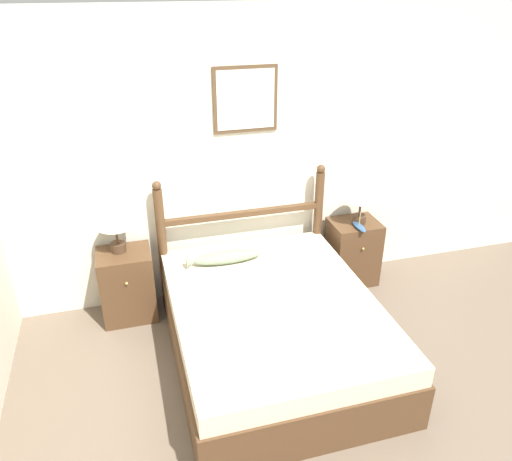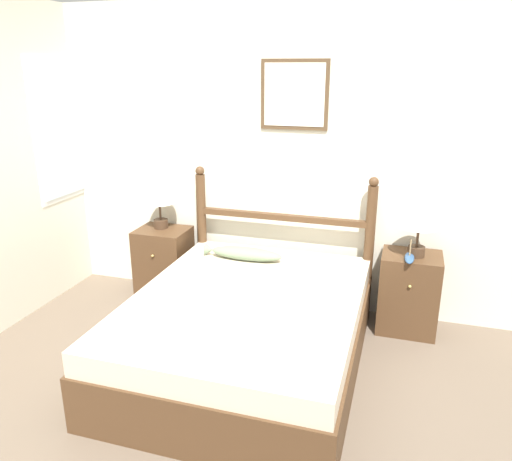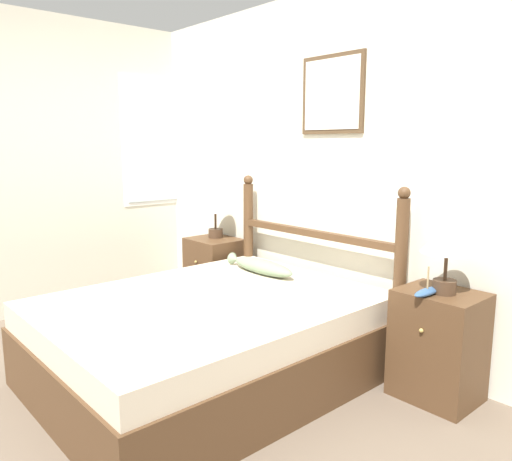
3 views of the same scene
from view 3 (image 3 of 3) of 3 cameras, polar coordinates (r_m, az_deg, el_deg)
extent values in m
plane|color=brown|center=(2.96, -14.79, -20.15)|extent=(16.00, 16.00, 0.00)
cube|color=beige|center=(3.68, 9.19, 6.76)|extent=(6.40, 0.06, 2.55)
cube|color=#4C3823|center=(3.67, 8.73, 15.13)|extent=(0.55, 0.02, 0.55)
cube|color=silver|center=(3.66, 8.60, 15.15)|extent=(0.49, 0.01, 0.49)
cube|color=white|center=(5.19, -10.04, 9.99)|extent=(0.01, 1.01, 1.25)
cube|color=silver|center=(5.19, -10.00, 9.99)|extent=(0.01, 0.93, 1.17)
cube|color=#4C331E|center=(3.24, -5.31, -13.50)|extent=(1.55, 1.99, 0.37)
cube|color=beige|center=(3.15, -5.38, -9.10)|extent=(1.51, 1.95, 0.16)
cylinder|color=#4C331E|center=(4.24, -0.88, -2.35)|extent=(0.08, 0.08, 1.14)
sphere|color=#4C331E|center=(4.15, -0.90, 5.79)|extent=(0.08, 0.08, 0.08)
cylinder|color=#4C331E|center=(3.30, 16.06, -6.29)|extent=(0.08, 0.08, 1.14)
sphere|color=#4C331E|center=(3.19, 16.58, 4.14)|extent=(0.08, 0.08, 0.08)
cube|color=#4C331E|center=(3.68, 6.59, -0.33)|extent=(1.47, 0.06, 0.05)
cube|color=#4C331E|center=(4.49, -4.76, -4.95)|extent=(0.45, 0.38, 0.64)
sphere|color=tan|center=(4.34, -6.90, -3.58)|extent=(0.02, 0.02, 0.02)
cube|color=#4C331E|center=(3.14, 20.10, -12.21)|extent=(0.45, 0.38, 0.64)
sphere|color=tan|center=(2.92, 18.37, -10.80)|extent=(0.02, 0.02, 0.02)
cylinder|color=#422D1E|center=(4.46, -4.63, -0.31)|extent=(0.13, 0.13, 0.08)
cylinder|color=#422D1E|center=(4.44, -4.66, 1.18)|extent=(0.02, 0.02, 0.16)
cone|color=beige|center=(4.42, -4.68, 3.23)|extent=(0.29, 0.29, 0.16)
cylinder|color=#422D1E|center=(3.00, 20.73, -6.02)|extent=(0.13, 0.13, 0.08)
cylinder|color=#422D1E|center=(2.97, 20.86, -3.84)|extent=(0.02, 0.02, 0.16)
cone|color=beige|center=(2.94, 21.06, -0.80)|extent=(0.29, 0.29, 0.16)
ellipsoid|color=#335684|center=(2.94, 18.98, -6.65)|extent=(0.07, 0.24, 0.04)
cylinder|color=#997F56|center=(2.92, 19.07, -5.11)|extent=(0.01, 0.01, 0.13)
ellipsoid|color=gray|center=(3.66, 0.77, -4.16)|extent=(0.59, 0.16, 0.10)
cone|color=gray|center=(3.90, -2.45, -3.29)|extent=(0.07, 0.09, 0.09)
camera|label=1|loc=(3.82, -64.89, 23.86)|focal=35.00mm
camera|label=2|loc=(1.95, -84.60, 17.81)|focal=35.00mm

